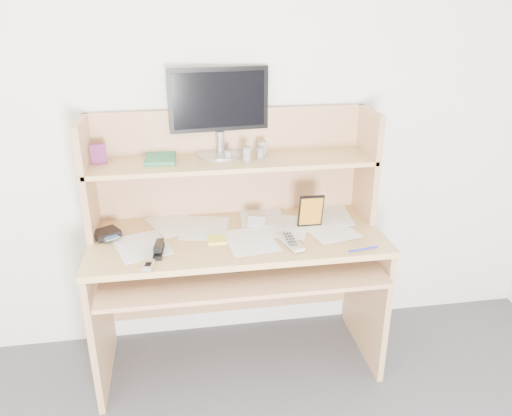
{
  "coord_description": "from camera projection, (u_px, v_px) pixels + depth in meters",
  "views": [
    {
      "loc": [
        -0.26,
        -0.67,
        1.8
      ],
      "look_at": [
        0.08,
        1.43,
        0.9
      ],
      "focal_mm": 35.0,
      "sensor_mm": 36.0,
      "label": 1
    }
  ],
  "objects": [
    {
      "name": "tv_remote",
      "position": [
        290.0,
        242.0,
        2.3
      ],
      "size": [
        0.1,
        0.2,
        0.02
      ],
      "primitive_type": "cube",
      "rotation": [
        0.0,
        0.0,
        0.26
      ],
      "color": "#A3A39E",
      "rests_on": "paper_clutter"
    },
    {
      "name": "game_case",
      "position": [
        311.0,
        211.0,
        2.44
      ],
      "size": [
        0.12,
        0.01,
        0.17
      ],
      "primitive_type": "cube",
      "rotation": [
        0.0,
        0.0,
        -0.01
      ],
      "color": "black",
      "rests_on": "paper_clutter"
    },
    {
      "name": "flip_phone",
      "position": [
        148.0,
        264.0,
        2.1
      ],
      "size": [
        0.06,
        0.08,
        0.02
      ],
      "primitive_type": "cube",
      "rotation": [
        0.0,
        0.0,
        -0.21
      ],
      "color": "silver",
      "rests_on": "paper_clutter"
    },
    {
      "name": "stapler",
      "position": [
        159.0,
        248.0,
        2.21
      ],
      "size": [
        0.05,
        0.14,
        0.04
      ],
      "primitive_type": "cube",
      "rotation": [
        0.0,
        0.0,
        -0.1
      ],
      "color": "black",
      "rests_on": "paper_clutter"
    },
    {
      "name": "wallet",
      "position": [
        106.0,
        233.0,
        2.37
      ],
      "size": [
        0.15,
        0.14,
        0.03
      ],
      "primitive_type": "cube",
      "rotation": [
        0.0,
        0.0,
        0.55
      ],
      "color": "black",
      "rests_on": "paper_clutter"
    },
    {
      "name": "chip_stack_b",
      "position": [
        262.0,
        149.0,
        2.46
      ],
      "size": [
        0.06,
        0.06,
        0.07
      ],
      "primitive_type": "cylinder",
      "rotation": [
        0.0,
        0.0,
        0.32
      ],
      "color": "white",
      "rests_on": "desk"
    },
    {
      "name": "shelf_book",
      "position": [
        161.0,
        158.0,
        2.4
      ],
      "size": [
        0.15,
        0.2,
        0.02
      ],
      "primitive_type": "cube",
      "rotation": [
        0.0,
        0.0,
        -0.04
      ],
      "color": "#327E4F",
      "rests_on": "desk"
    },
    {
      "name": "chip_stack_c",
      "position": [
        228.0,
        155.0,
        2.4
      ],
      "size": [
        0.04,
        0.04,
        0.05
      ],
      "primitive_type": "cylinder",
      "rotation": [
        0.0,
        0.0,
        0.11
      ],
      "color": "black",
      "rests_on": "desk"
    },
    {
      "name": "blue_pen",
      "position": [
        363.0,
        249.0,
        2.24
      ],
      "size": [
        0.15,
        0.03,
        0.01
      ],
      "primitive_type": "cylinder",
      "rotation": [
        1.57,
        0.0,
        1.75
      ],
      "color": "#171DB2",
      "rests_on": "paper_clutter"
    },
    {
      "name": "desk",
      "position": [
        236.0,
        238.0,
        2.5
      ],
      "size": [
        1.4,
        0.7,
        1.3
      ],
      "color": "tan",
      "rests_on": "floor"
    },
    {
      "name": "paper_clutter",
      "position": [
        237.0,
        234.0,
        2.4
      ],
      "size": [
        1.32,
        0.54,
        0.01
      ],
      "primitive_type": "cube",
      "color": "silver",
      "rests_on": "desk"
    },
    {
      "name": "keyboard",
      "position": [
        198.0,
        261.0,
        2.33
      ],
      "size": [
        0.45,
        0.22,
        0.03
      ],
      "rotation": [
        0.0,
        0.0,
        -0.17
      ],
      "color": "black",
      "rests_on": "desk"
    },
    {
      "name": "chip_stack_d",
      "position": [
        247.0,
        154.0,
        2.37
      ],
      "size": [
        0.05,
        0.05,
        0.07
      ],
      "primitive_type": "cylinder",
      "rotation": [
        0.0,
        0.0,
        -0.29
      ],
      "color": "white",
      "rests_on": "desk"
    },
    {
      "name": "sticky_note_pad",
      "position": [
        217.0,
        240.0,
        2.34
      ],
      "size": [
        0.08,
        0.08,
        0.01
      ],
      "primitive_type": "cube",
      "rotation": [
        0.0,
        0.0,
        -0.0
      ],
      "color": "yellow",
      "rests_on": "desk"
    },
    {
      "name": "chip_stack_a",
      "position": [
        260.0,
        153.0,
        2.42
      ],
      "size": [
        0.05,
        0.05,
        0.05
      ],
      "primitive_type": "cylinder",
      "rotation": [
        0.0,
        0.0,
        0.32
      ],
      "color": "black",
      "rests_on": "desk"
    },
    {
      "name": "card_box",
      "position": [
        99.0,
        154.0,
        2.33
      ],
      "size": [
        0.07,
        0.03,
        0.1
      ],
      "primitive_type": "cube",
      "rotation": [
        0.0,
        0.0,
        0.09
      ],
      "color": "#A21B15",
      "rests_on": "desk"
    },
    {
      "name": "back_wall",
      "position": [
        228.0,
        117.0,
        2.5
      ],
      "size": [
        3.6,
        0.04,
        2.5
      ],
      "primitive_type": "cube",
      "color": "white",
      "rests_on": "floor"
    },
    {
      "name": "monitor",
      "position": [
        219.0,
        109.0,
        2.42
      ],
      "size": [
        0.49,
        0.24,
        0.42
      ],
      "rotation": [
        0.0,
        0.0,
        0.11
      ],
      "color": "#AFAFB4",
      "rests_on": "desk"
    },
    {
      "name": "digital_camera",
      "position": [
        257.0,
        220.0,
        2.48
      ],
      "size": [
        0.09,
        0.06,
        0.05
      ],
      "primitive_type": "cube",
      "rotation": [
        0.0,
        0.0,
        -0.29
      ],
      "color": "#A3A3A5",
      "rests_on": "paper_clutter"
    }
  ]
}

